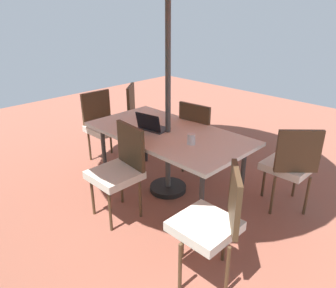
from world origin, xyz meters
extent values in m
cube|color=#935442|center=(0.00, 0.00, -0.01)|extent=(10.00, 10.00, 0.02)
cube|color=silver|center=(0.00, 0.00, 0.74)|extent=(1.90, 1.00, 0.04)
cylinder|color=#333333|center=(-0.80, -0.35, 0.36)|extent=(0.05, 0.05, 0.72)
cylinder|color=#333333|center=(0.80, -0.35, 0.36)|extent=(0.05, 0.05, 0.72)
cylinder|color=#333333|center=(-0.80, 0.35, 0.36)|extent=(0.05, 0.05, 0.72)
cylinder|color=#333333|center=(0.80, 0.35, 0.36)|extent=(0.05, 0.05, 0.72)
cylinder|color=#4C4C4C|center=(0.00, 0.00, 1.29)|extent=(0.06, 0.06, 2.57)
cylinder|color=black|center=(0.00, 0.00, 0.03)|extent=(0.44, 0.44, 0.06)
cube|color=silver|center=(0.02, 0.75, 0.49)|extent=(0.46, 0.46, 0.08)
cube|color=#4C3823|center=(0.00, 0.54, 0.76)|extent=(0.44, 0.08, 0.45)
cylinder|color=#4C3823|center=(0.22, 0.91, 0.23)|extent=(0.03, 0.03, 0.45)
cylinder|color=#4C3823|center=(-0.14, 0.95, 0.23)|extent=(0.03, 0.03, 0.45)
cylinder|color=#4C3823|center=(0.18, 0.56, 0.23)|extent=(0.03, 0.03, 0.45)
cylinder|color=#4C3823|center=(-0.18, 0.59, 0.23)|extent=(0.03, 0.03, 0.45)
cube|color=silver|center=(-1.16, 0.75, 0.49)|extent=(0.46, 0.46, 0.08)
cube|color=#4C3823|center=(-1.32, 0.62, 0.76)|extent=(0.31, 0.36, 0.45)
cylinder|color=#4C3823|center=(-0.90, 0.73, 0.23)|extent=(0.03, 0.03, 0.45)
cylinder|color=#4C3823|center=(-1.13, 1.01, 0.23)|extent=(0.03, 0.03, 0.45)
cylinder|color=#4C3823|center=(-1.18, 0.50, 0.23)|extent=(0.03, 0.03, 0.45)
cylinder|color=#4C3823|center=(-1.41, 0.78, 0.23)|extent=(0.03, 0.03, 0.45)
cube|color=silver|center=(1.21, 0.03, 0.49)|extent=(0.46, 0.46, 0.08)
cube|color=#4C3823|center=(1.42, 0.02, 0.76)|extent=(0.06, 0.44, 0.45)
cylinder|color=#4C3823|center=(1.03, 0.22, 0.23)|extent=(0.03, 0.03, 0.45)
cylinder|color=#4C3823|center=(1.02, -0.14, 0.23)|extent=(0.03, 0.03, 0.45)
cylinder|color=#4C3823|center=(1.39, 0.20, 0.23)|extent=(0.03, 0.03, 0.45)
cylinder|color=#4C3823|center=(1.38, -0.16, 0.23)|extent=(0.03, 0.03, 0.45)
cube|color=silver|center=(-1.14, -0.69, 0.49)|extent=(0.46, 0.46, 0.08)
cube|color=#4C3823|center=(-1.28, -0.54, 0.76)|extent=(0.34, 0.33, 0.45)
cylinder|color=#4C3823|center=(-1.14, -0.94, 0.23)|extent=(0.03, 0.03, 0.45)
cylinder|color=#4C3823|center=(-0.88, -0.69, 0.23)|extent=(0.03, 0.03, 0.45)
cylinder|color=#4C3823|center=(-1.39, -0.68, 0.23)|extent=(0.03, 0.03, 0.45)
cylinder|color=#4C3823|center=(-1.13, -0.43, 0.23)|extent=(0.03, 0.03, 0.45)
cube|color=silver|center=(1.20, -0.71, 0.49)|extent=(0.46, 0.46, 0.08)
cube|color=#4C3823|center=(1.36, -0.57, 0.76)|extent=(0.31, 0.36, 0.45)
cylinder|color=#4C3823|center=(0.95, -0.69, 0.23)|extent=(0.03, 0.03, 0.45)
cylinder|color=#4C3823|center=(1.18, -0.96, 0.23)|extent=(0.03, 0.03, 0.45)
cylinder|color=#4C3823|center=(1.22, -0.45, 0.23)|extent=(0.03, 0.03, 0.45)
cylinder|color=#4C3823|center=(1.46, -0.72, 0.23)|extent=(0.03, 0.03, 0.45)
cube|color=silver|center=(0.04, -0.69, 0.49)|extent=(0.46, 0.46, 0.08)
cube|color=#4C3823|center=(0.02, -0.48, 0.76)|extent=(0.44, 0.09, 0.45)
cylinder|color=#4C3823|center=(-0.11, -0.89, 0.23)|extent=(0.03, 0.03, 0.45)
cylinder|color=#4C3823|center=(0.24, -0.85, 0.23)|extent=(0.03, 0.03, 0.45)
cylinder|color=#4C3823|center=(-0.16, -0.53, 0.23)|extent=(0.03, 0.03, 0.45)
cylinder|color=#4C3823|center=(0.20, -0.49, 0.23)|extent=(0.03, 0.03, 0.45)
cube|color=#2D2D33|center=(0.17, 0.06, 0.77)|extent=(0.35, 0.27, 0.02)
cube|color=black|center=(0.15, 0.16, 0.88)|extent=(0.32, 0.11, 0.20)
cylinder|color=white|center=(-0.42, 0.09, 0.82)|extent=(0.08, 0.08, 0.11)
camera|label=1|loc=(-2.42, 2.43, 2.08)|focal=34.69mm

